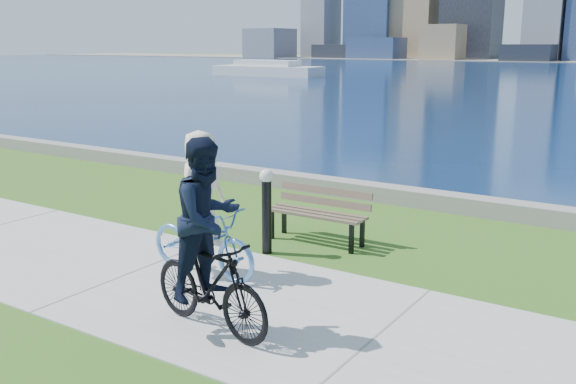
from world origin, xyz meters
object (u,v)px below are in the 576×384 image
object	(u,v)px
bollard_lamp	(267,206)
cyclist_woman	(202,222)
park_bench	(319,210)
cyclist_man	(208,252)

from	to	relation	value
bollard_lamp	cyclist_woman	world-z (taller)	cyclist_woman
park_bench	cyclist_woman	world-z (taller)	cyclist_woman
cyclist_woman	bollard_lamp	bearing A→B (deg)	-6.09
park_bench	cyclist_woman	size ratio (longest dim) A/B	0.84
park_bench	cyclist_woman	distance (m)	2.45
cyclist_man	bollard_lamp	bearing A→B (deg)	30.84
park_bench	cyclist_man	distance (m)	3.89
bollard_lamp	cyclist_woman	xyz separation A→B (m)	(-0.21, -1.34, 0.01)
park_bench	bollard_lamp	distance (m)	1.12
park_bench	bollard_lamp	size ratio (longest dim) A/B	1.27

